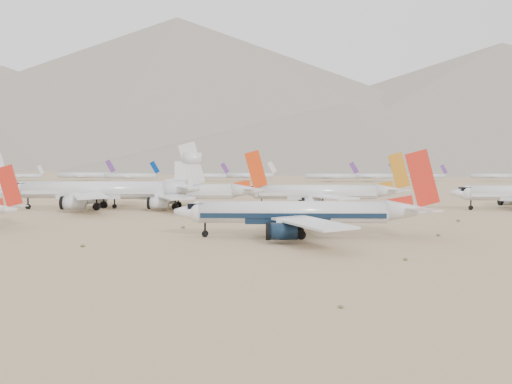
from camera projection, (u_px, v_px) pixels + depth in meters
ground at (321, 237)px, 116.39m from camera, size 7000.00×7000.00×0.00m
main_airliner at (304, 213)px, 115.43m from camera, size 50.84×49.65×17.94m
row2_gold_tail at (324, 193)px, 187.54m from camera, size 52.30×51.15×18.62m
row2_orange_tail at (179, 192)px, 186.39m from camera, size 54.03×52.85×19.27m
row2_white_trijet at (105, 190)px, 184.14m from camera, size 61.98×60.58×21.96m
distant_storage_row at (369, 176)px, 455.84m from camera, size 662.55×61.43×15.21m
mountain_range at (296, 105)px, 1750.10m from camera, size 7354.00×3024.00×470.00m
desert_scrub at (353, 260)px, 87.15m from camera, size 261.14×121.67×0.63m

